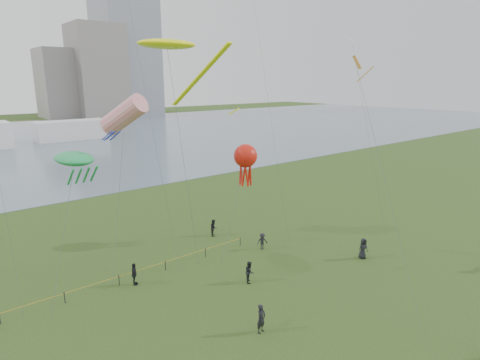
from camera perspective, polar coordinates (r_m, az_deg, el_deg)
ground_plane at (r=27.19m, az=14.40°, el=-20.76°), size 400.00×400.00×0.00m
lake at (r=115.24m, az=-29.69°, el=4.53°), size 400.00×120.00×0.08m
building_mid at (r=186.29m, az=-19.58°, el=14.35°), size 20.00×20.00×38.00m
building_low at (r=187.65m, az=-24.19°, el=12.40°), size 16.00×18.00×28.00m
pavilion_right at (r=116.10m, az=-22.85°, el=6.57°), size 18.00×7.00×5.00m
fence at (r=31.50m, az=-27.53°, el=-15.65°), size 24.07×0.07×1.05m
spectator_a at (r=31.95m, az=1.37°, el=-12.91°), size 1.02×1.05×1.70m
spectator_b at (r=37.71m, az=3.19°, el=-8.69°), size 1.15×0.90×1.56m
spectator_c at (r=32.55m, az=-14.81°, el=-12.81°), size 0.84×1.12×1.76m
spectator_d at (r=37.38m, az=17.10°, el=-9.28°), size 1.04×0.82×1.86m
spectator_f at (r=26.33m, az=3.04°, el=-19.09°), size 0.76×0.58×1.88m
spectator_g at (r=40.87m, az=-3.76°, el=-6.76°), size 1.01×1.04×1.69m
kite_stingray at (r=31.85m, az=-10.20°, el=18.34°), size 4.69×9.94×18.29m
kite_windsock at (r=37.85m, az=-16.15°, el=8.88°), size 6.89×9.76×14.24m
kite_creature at (r=32.24m, az=-22.55°, el=2.81°), size 5.10×6.79×10.13m
kite_octopus at (r=38.24m, az=0.78°, el=3.35°), size 6.51×4.33×9.45m
kite_delta at (r=36.03m, az=16.81°, el=13.98°), size 7.75×11.83×17.36m
small_kites at (r=34.44m, az=-18.76°, el=22.82°), size 42.50×9.48×12.24m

